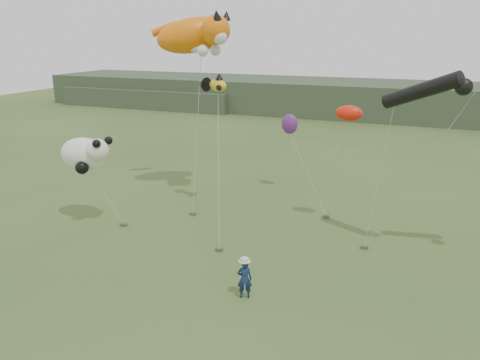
% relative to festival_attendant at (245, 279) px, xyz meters
% --- Properties ---
extents(ground, '(120.00, 120.00, 0.00)m').
position_rel_festival_attendant_xyz_m(ground, '(-0.14, 0.22, -0.78)').
color(ground, '#385123').
rests_on(ground, ground).
extents(headland, '(90.00, 13.00, 4.00)m').
position_rel_festival_attendant_xyz_m(headland, '(-3.26, 44.91, 1.15)').
color(headland, '#2D3D28').
rests_on(headland, ground).
extents(festival_attendant, '(0.67, 0.56, 1.55)m').
position_rel_festival_attendant_xyz_m(festival_attendant, '(0.00, 0.00, 0.00)').
color(festival_attendant, '#132347').
rests_on(festival_attendant, ground).
extents(sandbag_anchors, '(12.36, 6.10, 0.16)m').
position_rel_festival_attendant_xyz_m(sandbag_anchors, '(-2.36, 5.88, -0.70)').
color(sandbag_anchors, brown).
rests_on(sandbag_anchors, ground).
extents(cat_kite, '(5.78, 4.20, 2.67)m').
position_rel_festival_attendant_xyz_m(cat_kite, '(-6.86, 10.32, 8.79)').
color(cat_kite, orange).
rests_on(cat_kite, ground).
extents(fish_kite, '(2.10, 1.39, 1.03)m').
position_rel_festival_attendant_xyz_m(fish_kite, '(-5.14, 8.39, 6.25)').
color(fish_kite, gold).
rests_on(fish_kite, ground).
extents(tube_kites, '(7.03, 2.18, 2.68)m').
position_rel_festival_attendant_xyz_m(tube_kites, '(7.06, 6.42, 7.03)').
color(tube_kites, black).
rests_on(tube_kites, ground).
extents(panda_kite, '(3.03, 1.96, 1.88)m').
position_rel_festival_attendant_xyz_m(panda_kite, '(-10.37, 4.08, 2.94)').
color(panda_kite, white).
rests_on(panda_kite, ground).
extents(misc_kites, '(5.43, 5.30, 2.62)m').
position_rel_festival_attendant_xyz_m(misc_kites, '(-0.01, 10.81, 4.30)').
color(misc_kites, red).
rests_on(misc_kites, ground).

